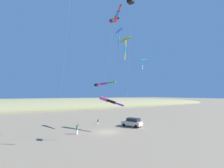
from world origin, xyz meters
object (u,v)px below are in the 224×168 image
object	(u,v)px
kite_delta_magenta_far_left	(125,39)
kite_windsock_green_low_center	(102,84)
kite_windsock_small_distant	(113,20)
kite_windsock_striped_overhead	(117,16)
person_adult_flyer	(77,129)
kite_windsock_checkered_midright	(108,100)
cooler_box	(127,123)
person_child_green_jacket	(98,121)
parked_car	(132,122)
kite_delta_yellow_midlevel	(119,31)
kite_delta_teal_far_right	(142,60)

from	to	relation	value
kite_delta_magenta_far_left	kite_windsock_green_low_center	bearing A→B (deg)	-11.85
kite_windsock_small_distant	kite_windsock_striped_overhead	distance (m)	6.45
kite_windsock_green_low_center	kite_windsock_striped_overhead	bearing A→B (deg)	163.97
person_adult_flyer	kite_delta_magenta_far_left	size ratio (longest dim) A/B	0.11
kite_windsock_checkered_midright	kite_delta_magenta_far_left	world-z (taller)	kite_delta_magenta_far_left
cooler_box	person_child_green_jacket	size ratio (longest dim) A/B	0.48
parked_car	person_child_green_jacket	size ratio (longest dim) A/B	3.60
kite_windsock_green_low_center	kite_windsock_striped_overhead	world-z (taller)	kite_windsock_striped_overhead
cooler_box	kite_delta_yellow_midlevel	bearing A→B (deg)	137.93
kite_windsock_green_low_center	parked_car	bearing A→B (deg)	-118.01
parked_car	kite_windsock_striped_overhead	distance (m)	21.33
kite_windsock_striped_overhead	person_adult_flyer	bearing A→B (deg)	21.62
person_child_green_jacket	kite_delta_teal_far_right	distance (m)	18.92
parked_car	kite_windsock_green_low_center	distance (m)	10.47
kite_windsock_small_distant	kite_delta_teal_far_right	world-z (taller)	kite_windsock_small_distant
kite_windsock_striped_overhead	kite_windsock_green_low_center	bearing A→B (deg)	-16.03
person_child_green_jacket	kite_windsock_striped_overhead	size ratio (longest dim) A/B	0.07
person_adult_flyer	kite_windsock_striped_overhead	xyz separation A→B (m)	(-8.01, -3.18, 17.45)
person_adult_flyer	kite_delta_teal_far_right	distance (m)	15.94
kite_windsock_small_distant	kite_delta_yellow_midlevel	world-z (taller)	kite_windsock_small_distant
kite_windsock_striped_overhead	kite_delta_teal_far_right	bearing A→B (deg)	-101.56
cooler_box	kite_delta_teal_far_right	distance (m)	18.07
kite_windsock_small_distant	kite_delta_magenta_far_left	bearing A→B (deg)	163.95
kite_windsock_green_low_center	person_child_green_jacket	bearing A→B (deg)	-8.82
parked_car	kite_windsock_checkered_midright	size ratio (longest dim) A/B	0.58
kite_delta_yellow_midlevel	kite_delta_teal_far_right	size ratio (longest dim) A/B	1.50
person_adult_flyer	kite_windsock_striped_overhead	world-z (taller)	kite_windsock_striped_overhead
parked_car	cooler_box	bearing A→B (deg)	-13.46
kite_delta_teal_far_right	parked_car	bearing A→B (deg)	-28.80
kite_delta_yellow_midlevel	person_child_green_jacket	bearing A→B (deg)	-5.57
parked_car	kite_delta_magenta_far_left	bearing A→B (deg)	138.67
cooler_box	kite_windsock_small_distant	bearing A→B (deg)	129.85
person_child_green_jacket	kite_delta_teal_far_right	bearing A→B (deg)	-178.86
kite_delta_magenta_far_left	kite_delta_yellow_midlevel	size ratio (longest dim) A/B	0.82
kite_windsock_striped_overhead	kite_delta_yellow_midlevel	xyz separation A→B (m)	(3.62, -2.68, -0.34)
kite_windsock_checkered_midright	kite_windsock_striped_overhead	bearing A→B (deg)	158.94
parked_car	kite_windsock_small_distant	world-z (taller)	kite_windsock_small_distant
person_child_green_jacket	kite_windsock_green_low_center	bearing A→B (deg)	171.18
kite_windsock_small_distant	kite_windsock_green_low_center	size ratio (longest dim) A/B	2.24
parked_car	kite_windsock_green_low_center	xyz separation A→B (m)	(3.07, 5.77, 8.19)
kite_delta_magenta_far_left	kite_windsock_striped_overhead	size ratio (longest dim) A/B	0.82
kite_windsock_checkered_midright	kite_windsock_small_distant	size ratio (longest dim) A/B	0.37
parked_car	kite_windsock_checkered_midright	bearing A→B (deg)	80.94
kite_delta_teal_far_right	kite_windsock_striped_overhead	bearing A→B (deg)	78.44
kite_windsock_small_distant	kite_delta_teal_far_right	distance (m)	10.75
person_adult_flyer	kite_windsock_small_distant	bearing A→B (deg)	-114.06
kite_delta_magenta_far_left	kite_windsock_striped_overhead	xyz separation A→B (m)	(1.28, 0.61, 3.78)
person_child_green_jacket	kite_delta_magenta_far_left	size ratio (longest dim) A/B	0.09
person_adult_flyer	kite_windsock_checkered_midright	world-z (taller)	kite_windsock_checkered_midright
kite_windsock_green_low_center	kite_delta_teal_far_right	size ratio (longest dim) A/B	0.77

